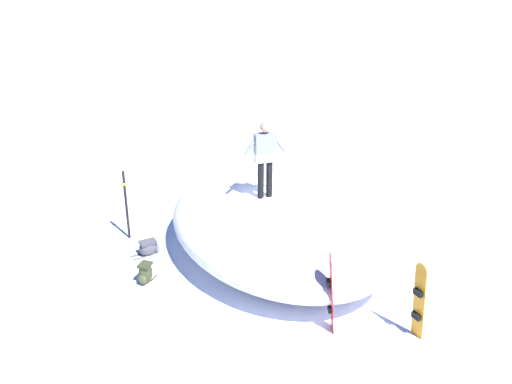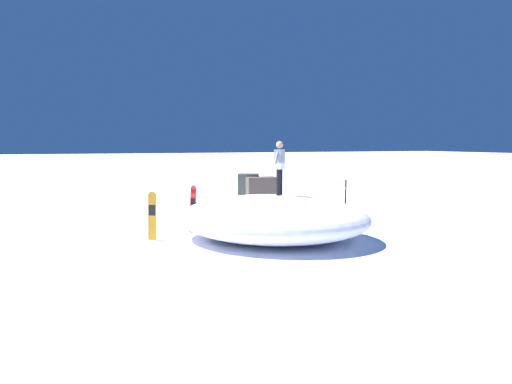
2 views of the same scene
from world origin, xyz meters
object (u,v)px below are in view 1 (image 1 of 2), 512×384
object	(u,v)px
backpack_near	(149,247)
trail_marker_pole	(126,204)
snowboard_secondary_upright	(419,300)
snowboard_primary_upright	(331,291)
snowboarder_standing	(265,154)
backpack_far	(145,273)

from	to	relation	value
backpack_near	trail_marker_pole	xyz separation A→B (m)	(0.37, 0.96, 0.74)
snowboard_secondary_upright	snowboard_primary_upright	bearing A→B (deg)	113.83
snowboarder_standing	backpack_far	size ratio (longest dim) A/B	3.27
snowboard_primary_upright	backpack_far	world-z (taller)	snowboard_primary_upright
snowboard_primary_upright	snowboard_secondary_upright	size ratio (longest dim) A/B	1.05
trail_marker_pole	backpack_far	bearing A→B (deg)	-128.22
snowboard_secondary_upright	backpack_far	bearing A→B (deg)	102.37
snowboard_primary_upright	backpack_far	xyz separation A→B (m)	(-0.56, 4.03, -0.62)
snowboard_primary_upright	snowboard_secondary_upright	distance (m)	1.59
snowboarder_standing	backpack_far	bearing A→B (deg)	147.60
snowboarder_standing	backpack_near	size ratio (longest dim) A/B	2.54
backpack_far	trail_marker_pole	world-z (taller)	trail_marker_pole
snowboard_primary_upright	backpack_near	bearing A→B (deg)	85.32
backpack_near	backpack_far	size ratio (longest dim) A/B	1.29
snowboarder_standing	snowboard_primary_upright	xyz separation A→B (m)	(-1.85, -2.50, -1.60)
snowboard_primary_upright	backpack_near	xyz separation A→B (m)	(0.39, 4.76, -0.68)
backpack_far	snowboarder_standing	bearing A→B (deg)	-32.40
backpack_near	trail_marker_pole	world-z (taller)	trail_marker_pole
snowboard_secondary_upright	backpack_near	world-z (taller)	snowboard_secondary_upright
backpack_far	trail_marker_pole	bearing A→B (deg)	51.78
backpack_far	backpack_near	bearing A→B (deg)	37.41
snowboarder_standing	trail_marker_pole	xyz separation A→B (m)	(-1.09, 3.22, -1.54)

